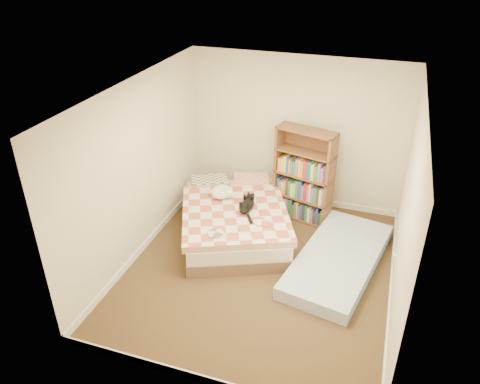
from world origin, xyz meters
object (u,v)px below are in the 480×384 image
(black_cat, at_px, (248,205))
(white_dog, at_px, (222,192))
(bed, at_px, (235,218))
(bookshelf, at_px, (303,186))
(floor_mattress, at_px, (338,260))

(black_cat, xyz_separation_m, white_dog, (-0.48, 0.20, 0.02))
(black_cat, bearing_deg, bed, 160.13)
(bed, bearing_deg, white_dog, 129.11)
(bed, bearing_deg, bookshelf, 17.69)
(white_dog, bearing_deg, bed, -59.74)
(floor_mattress, height_order, black_cat, black_cat)
(floor_mattress, bearing_deg, white_dog, 177.10)
(bed, xyz_separation_m, bookshelf, (0.88, 0.77, 0.31))
(bed, distance_m, black_cat, 0.39)
(white_dog, bearing_deg, floor_mattress, -46.34)
(black_cat, height_order, white_dog, white_dog)
(bed, xyz_separation_m, white_dog, (-0.26, 0.14, 0.33))
(bed, relative_size, bookshelf, 1.63)
(floor_mattress, bearing_deg, bookshelf, 135.36)
(bed, distance_m, floor_mattress, 1.68)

